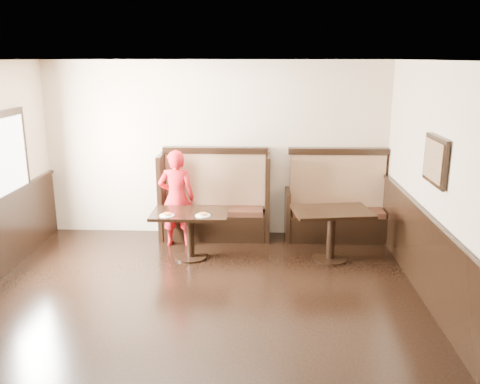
# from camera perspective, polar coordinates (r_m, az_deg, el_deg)

# --- Properties ---
(ground) EXTENTS (7.00, 7.00, 0.00)m
(ground) POSITION_cam_1_polar(r_m,az_deg,el_deg) (5.40, -6.05, -16.86)
(ground) COLOR black
(ground) RESTS_ON ground
(room_shell) EXTENTS (7.00, 7.00, 7.00)m
(room_shell) POSITION_cam_1_polar(r_m,az_deg,el_deg) (5.38, -8.98, -9.01)
(room_shell) COLOR #CBB093
(room_shell) RESTS_ON ground
(booth_main) EXTENTS (1.75, 0.72, 1.45)m
(booth_main) POSITION_cam_1_polar(r_m,az_deg,el_deg) (8.20, -2.80, -1.47)
(booth_main) COLOR black
(booth_main) RESTS_ON ground
(booth_neighbor) EXTENTS (1.65, 0.72, 1.45)m
(booth_neighbor) POSITION_cam_1_polar(r_m,az_deg,el_deg) (8.26, 10.80, -1.92)
(booth_neighbor) COLOR black
(booth_neighbor) RESTS_ON ground
(table_main) EXTENTS (1.09, 0.69, 0.69)m
(table_main) POSITION_cam_1_polar(r_m,az_deg,el_deg) (7.33, -5.63, -3.48)
(table_main) COLOR black
(table_main) RESTS_ON ground
(table_neighbor) EXTENTS (1.17, 0.85, 0.75)m
(table_neighbor) POSITION_cam_1_polar(r_m,az_deg,el_deg) (7.33, 10.24, -3.41)
(table_neighbor) COLOR black
(table_neighbor) RESTS_ON ground
(child) EXTENTS (0.57, 0.39, 1.50)m
(child) POSITION_cam_1_polar(r_m,az_deg,el_deg) (7.80, -7.13, -0.70)
(child) COLOR red
(child) RESTS_ON ground
(pizza_plate_left) EXTENTS (0.21, 0.21, 0.04)m
(pizza_plate_left) POSITION_cam_1_polar(r_m,az_deg,el_deg) (7.15, -8.21, -2.55)
(pizza_plate_left) COLOR white
(pizza_plate_left) RESTS_ON table_main
(pizza_plate_right) EXTENTS (0.21, 0.21, 0.04)m
(pizza_plate_right) POSITION_cam_1_polar(r_m,az_deg,el_deg) (7.09, -4.18, -2.58)
(pizza_plate_right) COLOR white
(pizza_plate_right) RESTS_ON table_main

